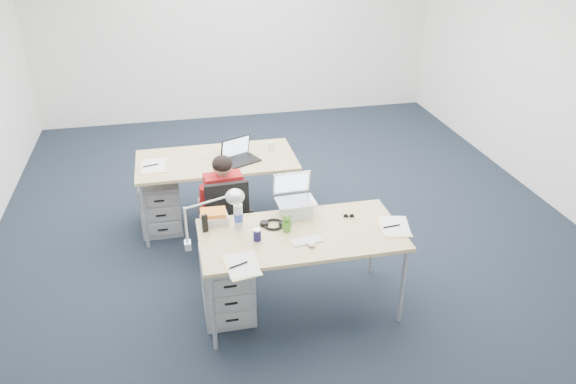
{
  "coord_description": "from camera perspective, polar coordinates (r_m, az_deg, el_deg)",
  "views": [
    {
      "loc": [
        -1.08,
        -4.95,
        3.08
      ],
      "look_at": [
        -0.18,
        -0.82,
        0.85
      ],
      "focal_mm": 35.0,
      "sensor_mm": 36.0,
      "label": 1
    }
  ],
  "objects": [
    {
      "name": "floor",
      "position": [
        5.93,
        -0.01,
        -3.51
      ],
      "size": [
        7.0,
        7.0,
        0.0
      ],
      "primitive_type": "plane",
      "color": "black",
      "rests_on": "ground"
    },
    {
      "name": "room",
      "position": [
        5.25,
        -0.01,
        12.68
      ],
      "size": [
        6.02,
        7.02,
        2.8
      ],
      "color": "silver",
      "rests_on": "ground"
    },
    {
      "name": "desk_near",
      "position": [
        4.46,
        1.32,
        -4.7
      ],
      "size": [
        1.6,
        0.8,
        0.73
      ],
      "color": "tan",
      "rests_on": "ground"
    },
    {
      "name": "desk_far",
      "position": [
        5.76,
        -7.27,
        2.92
      ],
      "size": [
        1.6,
        0.8,
        0.73
      ],
      "color": "tan",
      "rests_on": "ground"
    },
    {
      "name": "office_chair",
      "position": [
        5.26,
        -6.23,
        -4.82
      ],
      "size": [
        0.61,
        0.61,
        0.93
      ],
      "rotation": [
        0.0,
        0.0,
        0.04
      ],
      "color": "black",
      "rests_on": "ground"
    },
    {
      "name": "seated_person",
      "position": [
        5.24,
        -6.69,
        -1.28
      ],
      "size": [
        0.35,
        0.6,
        1.09
      ],
      "rotation": [
        0.0,
        0.0,
        0.09
      ],
      "color": "#A31718",
      "rests_on": "ground"
    },
    {
      "name": "drawer_pedestal_near",
      "position": [
        4.67,
        -6.2,
        -9.32
      ],
      "size": [
        0.4,
        0.5,
        0.55
      ],
      "primitive_type": "cube",
      "color": "#9B9EA0",
      "rests_on": "ground"
    },
    {
      "name": "drawer_pedestal_far",
      "position": [
        5.94,
        -12.81,
        -1.18
      ],
      "size": [
        0.4,
        0.5,
        0.55
      ],
      "primitive_type": "cube",
      "color": "#9B9EA0",
      "rests_on": "ground"
    },
    {
      "name": "silver_laptop",
      "position": [
        4.61,
        0.78,
        -0.51
      ],
      "size": [
        0.33,
        0.26,
        0.34
      ],
      "primitive_type": null,
      "rotation": [
        0.0,
        0.0,
        0.04
      ],
      "color": "silver",
      "rests_on": "desk_near"
    },
    {
      "name": "wireless_keyboard",
      "position": [
        4.33,
        1.89,
        -4.98
      ],
      "size": [
        0.25,
        0.13,
        0.01
      ],
      "primitive_type": "cube",
      "rotation": [
        0.0,
        0.0,
        0.13
      ],
      "color": "white",
      "rests_on": "desk_near"
    },
    {
      "name": "computer_mouse",
      "position": [
        4.29,
        2.39,
        -5.22
      ],
      "size": [
        0.07,
        0.11,
        0.04
      ],
      "primitive_type": "ellipsoid",
      "rotation": [
        0.0,
        0.0,
        -0.09
      ],
      "color": "white",
      "rests_on": "desk_near"
    },
    {
      "name": "headphones",
      "position": [
        4.53,
        -1.48,
        -3.24
      ],
      "size": [
        0.26,
        0.22,
        0.04
      ],
      "primitive_type": null,
      "rotation": [
        0.0,
        0.0,
        -0.25
      ],
      "color": "black",
      "rests_on": "desk_near"
    },
    {
      "name": "can_koozie",
      "position": [
        4.33,
        -3.15,
        -4.35
      ],
      "size": [
        0.08,
        0.08,
        0.1
      ],
      "primitive_type": "cylinder",
      "rotation": [
        0.0,
        0.0,
        -0.43
      ],
      "color": "#151440",
      "rests_on": "desk_near"
    },
    {
      "name": "water_bottle",
      "position": [
        4.48,
        -5.07,
        -2.26
      ],
      "size": [
        0.09,
        0.09,
        0.23
      ],
      "primitive_type": "cylinder",
      "rotation": [
        0.0,
        0.0,
        -0.19
      ],
      "color": "silver",
      "rests_on": "desk_near"
    },
    {
      "name": "bear_figurine",
      "position": [
        4.42,
        -0.11,
        -3.16
      ],
      "size": [
        0.08,
        0.07,
        0.15
      ],
      "primitive_type": null,
      "rotation": [
        0.0,
        0.0,
        -0.06
      ],
      "color": "#2E771F",
      "rests_on": "desk_near"
    },
    {
      "name": "book_stack",
      "position": [
        4.6,
        -7.52,
        -2.5
      ],
      "size": [
        0.22,
        0.17,
        0.1
      ],
      "primitive_type": "cube",
      "rotation": [
        0.0,
        0.0,
        0.02
      ],
      "color": "silver",
      "rests_on": "desk_near"
    },
    {
      "name": "cordless_phone",
      "position": [
        4.47,
        -8.43,
        -3.17
      ],
      "size": [
        0.05,
        0.04,
        0.15
      ],
      "primitive_type": "cube",
      "rotation": [
        0.0,
        0.0,
        0.42
      ],
      "color": "black",
      "rests_on": "desk_near"
    },
    {
      "name": "papers_left",
      "position": [
        4.07,
        -4.76,
        -7.5
      ],
      "size": [
        0.24,
        0.33,
        0.01
      ],
      "primitive_type": "cube",
      "rotation": [
        0.0,
        0.0,
        0.08
      ],
      "color": "#FFE893",
      "rests_on": "desk_near"
    },
    {
      "name": "papers_right",
      "position": [
        4.59,
        10.73,
        -3.52
      ],
      "size": [
        0.28,
        0.35,
        0.01
      ],
      "primitive_type": "cube",
      "rotation": [
        0.0,
        0.0,
        -0.2
      ],
      "color": "#FFE893",
      "rests_on": "desk_near"
    },
    {
      "name": "sunglasses",
      "position": [
        4.67,
        6.2,
        -2.46
      ],
      "size": [
        0.1,
        0.06,
        0.02
      ],
      "primitive_type": null,
      "rotation": [
        0.0,
        0.0,
        -0.2
      ],
      "color": "black",
      "rests_on": "desk_near"
    },
    {
      "name": "desk_lamp",
      "position": [
        4.2,
        -8.43,
        -2.73
      ],
      "size": [
        0.44,
        0.24,
        0.48
      ],
      "primitive_type": null,
      "rotation": [
        0.0,
        0.0,
        0.21
      ],
      "color": "silver",
      "rests_on": "desk_near"
    },
    {
      "name": "dark_laptop",
      "position": [
        5.61,
        -4.75,
        4.24
      ],
      "size": [
        0.44,
        0.43,
        0.24
      ],
      "primitive_type": null,
      "rotation": [
        0.0,
        0.0,
        0.43
      ],
      "color": "black",
      "rests_on": "desk_far"
    },
    {
      "name": "far_cup",
      "position": [
        5.87,
        -1.78,
        4.66
      ],
      "size": [
        0.07,
        0.07,
        0.09
      ],
      "primitive_type": "cylinder",
      "rotation": [
        0.0,
        0.0,
        0.13
      ],
      "color": "white",
      "rests_on": "desk_far"
    },
    {
      "name": "far_papers",
      "position": [
        5.68,
        -13.54,
        2.55
      ],
      "size": [
        0.24,
        0.33,
        0.01
      ],
      "primitive_type": "cube",
      "rotation": [
        0.0,
        0.0,
        -0.04
      ],
      "color": "white",
      "rests_on": "desk_far"
    }
  ]
}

